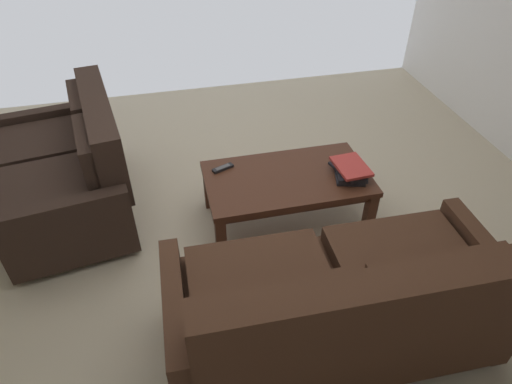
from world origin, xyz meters
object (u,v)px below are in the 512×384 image
object	(u,v)px
sofa_main	(339,306)
coffee_table	(287,183)
loveseat_near	(71,170)
book_stack	(350,170)
tv_remote	(223,168)

from	to	relation	value
sofa_main	coffee_table	bearing A→B (deg)	-92.07
loveseat_near	coffee_table	bearing A→B (deg)	162.33
coffee_table	book_stack	xyz separation A→B (m)	(-0.43, 0.09, 0.11)
loveseat_near	tv_remote	xyz separation A→B (m)	(-1.08, 0.29, 0.05)
tv_remote	sofa_main	bearing A→B (deg)	106.73
loveseat_near	book_stack	distance (m)	2.03
sofa_main	tv_remote	size ratio (longest dim) A/B	10.83
tv_remote	coffee_table	bearing A→B (deg)	156.18
sofa_main	book_stack	xyz separation A→B (m)	(-0.47, -1.02, 0.07)
coffee_table	tv_remote	bearing A→B (deg)	-23.82
book_stack	sofa_main	bearing A→B (deg)	65.25
loveseat_near	coffee_table	distance (m)	1.59
sofa_main	tv_remote	distance (m)	1.36
sofa_main	tv_remote	bearing A→B (deg)	-73.27
sofa_main	coffee_table	world-z (taller)	sofa_main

